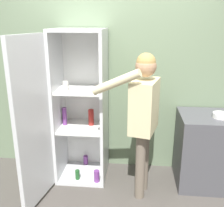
{
  "coord_description": "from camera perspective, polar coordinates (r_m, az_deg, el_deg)",
  "views": [
    {
      "loc": [
        0.33,
        -2.31,
        1.92
      ],
      "look_at": [
        0.04,
        0.65,
        0.98
      ],
      "focal_mm": 42.0,
      "sensor_mm": 36.0,
      "label": 1
    }
  ],
  "objects": [
    {
      "name": "wall_back",
      "position": [
        3.37,
        -0.12,
        6.46
      ],
      "size": [
        7.0,
        0.06,
        2.55
      ],
      "color": "gray",
      "rests_on": "ground_plane"
    },
    {
      "name": "person",
      "position": [
        2.8,
        6.86,
        -1.21
      ],
      "size": [
        0.72,
        0.55,
        1.62
      ],
      "color": "#726656",
      "rests_on": "ground_plane"
    },
    {
      "name": "refrigerator",
      "position": [
        3.13,
        -8.71,
        -1.45
      ],
      "size": [
        0.75,
        1.15,
        1.84
      ],
      "color": "silver",
      "rests_on": "ground_plane"
    },
    {
      "name": "bowl",
      "position": [
        3.19,
        22.61,
        -2.4
      ],
      "size": [
        0.18,
        0.18,
        0.06
      ],
      "color": "white",
      "rests_on": "counter"
    },
    {
      "name": "counter",
      "position": [
        3.41,
        20.78,
        -9.47
      ],
      "size": [
        0.79,
        0.61,
        0.88
      ],
      "color": "#4C4C51",
      "rests_on": "ground_plane"
    }
  ]
}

